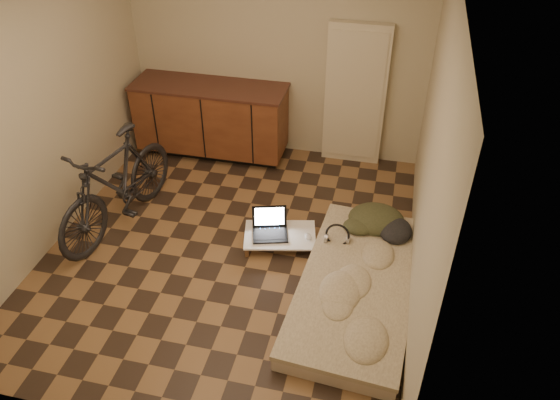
% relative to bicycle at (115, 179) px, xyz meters
% --- Properties ---
extents(room_shell, '(3.50, 4.00, 2.60)m').
position_rel_bicycle_xyz_m(room_shell, '(1.20, -0.10, 0.73)').
color(room_shell, brown).
rests_on(room_shell, ground).
extents(cabinets, '(1.84, 0.62, 0.91)m').
position_rel_bicycle_xyz_m(cabinets, '(0.45, 1.60, -0.10)').
color(cabinets, black).
rests_on(cabinets, ground).
extents(appliance_panel, '(0.70, 0.10, 1.70)m').
position_rel_bicycle_xyz_m(appliance_panel, '(2.15, 1.84, 0.28)').
color(appliance_panel, beige).
rests_on(appliance_panel, ground).
extents(bicycle, '(0.87, 1.82, 1.14)m').
position_rel_bicycle_xyz_m(bicycle, '(0.00, 0.00, 0.00)').
color(bicycle, black).
rests_on(bicycle, ground).
extents(futon, '(1.14, 2.13, 0.18)m').
position_rel_bicycle_xyz_m(futon, '(2.50, -0.45, -0.48)').
color(futon, beige).
rests_on(futon, ground).
extents(clothing_pile, '(0.63, 0.53, 0.24)m').
position_rel_bicycle_xyz_m(clothing_pile, '(2.63, 0.35, -0.27)').
color(clothing_pile, '#363921').
rests_on(clothing_pile, futon).
extents(headphones, '(0.27, 0.25, 0.17)m').
position_rel_bicycle_xyz_m(headphones, '(2.24, 0.02, -0.30)').
color(headphones, black).
rests_on(headphones, futon).
extents(lap_desk, '(0.79, 0.60, 0.12)m').
position_rel_bicycle_xyz_m(lap_desk, '(1.67, 0.07, -0.46)').
color(lap_desk, brown).
rests_on(lap_desk, ground).
extents(laptop, '(0.42, 0.39, 0.24)m').
position_rel_bicycle_xyz_m(laptop, '(1.56, 0.07, -0.40)').
color(laptop, black).
rests_on(laptop, lap_desk).
extents(mouse, '(0.11, 0.13, 0.04)m').
position_rel_bicycle_xyz_m(mouse, '(1.95, 0.07, -0.43)').
color(mouse, silver).
rests_on(mouse, lap_desk).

